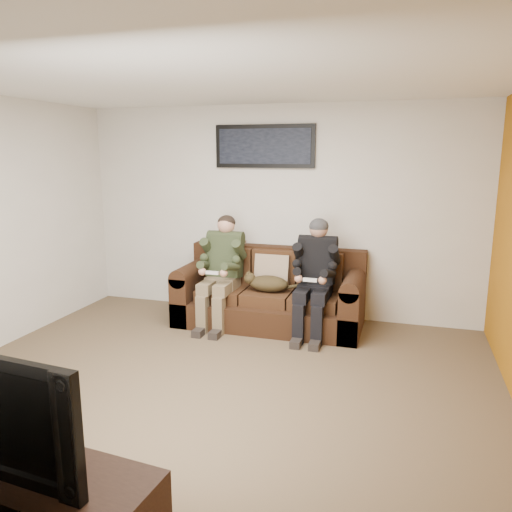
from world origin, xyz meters
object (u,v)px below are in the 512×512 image
(person_left, at_px, (222,264))
(cat, at_px, (267,283))
(sofa, at_px, (271,296))
(television, at_px, (7,406))
(tv_stand, at_px, (18,505))
(person_right, at_px, (315,271))
(framed_poster, at_px, (265,146))

(person_left, relative_size, cat, 1.96)
(person_left, xyz_separation_m, cat, (0.55, 0.01, -0.19))
(sofa, bearing_deg, television, -95.02)
(tv_stand, bearing_deg, person_left, 98.78)
(sofa, distance_m, cat, 0.26)
(person_right, bearing_deg, person_left, -179.98)
(television, bearing_deg, cat, 89.98)
(person_left, relative_size, tv_stand, 0.83)
(sofa, bearing_deg, framed_poster, 117.25)
(tv_stand, height_order, television, television)
(television, bearing_deg, tv_stand, -111.42)
(sofa, relative_size, tv_stand, 1.41)
(person_right, height_order, television, person_right)
(framed_poster, relative_size, television, 1.14)
(person_left, bearing_deg, sofa, 18.00)
(sofa, bearing_deg, person_right, -17.97)
(sofa, relative_size, cat, 3.30)
(sofa, distance_m, television, 3.82)
(tv_stand, xyz_separation_m, television, (0.00, 0.00, 0.56))
(sofa, bearing_deg, person_left, -162.00)
(tv_stand, bearing_deg, framed_poster, 93.33)
(person_left, distance_m, person_right, 1.12)
(sofa, relative_size, television, 1.98)
(cat, bearing_deg, framed_poster, 109.22)
(television, bearing_deg, sofa, 90.13)
(person_right, bearing_deg, television, -103.93)
(person_left, relative_size, person_right, 0.99)
(framed_poster, bearing_deg, person_left, -122.26)
(person_right, height_order, framed_poster, framed_poster)
(sofa, relative_size, person_left, 1.68)
(sofa, relative_size, framed_poster, 1.74)
(sofa, height_order, person_right, person_right)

